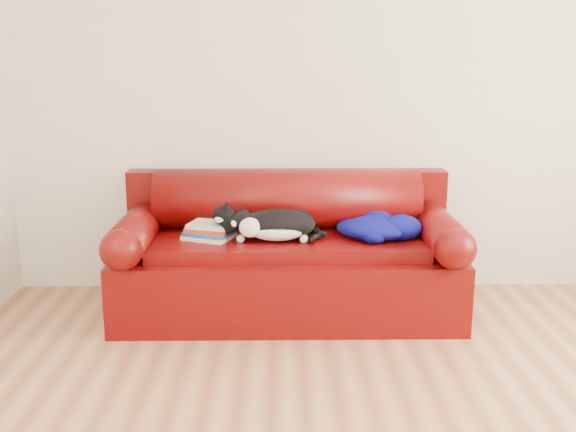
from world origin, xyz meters
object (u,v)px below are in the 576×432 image
Objects in this scene: book_stack at (210,231)px; cat at (277,226)px; blanket at (378,226)px; sofa_base at (288,276)px.

book_stack is 0.41m from cat.
blanket reaches higher than book_stack.
cat is (0.41, -0.05, 0.04)m from book_stack.
book_stack reaches higher than sofa_base.
blanket is (0.62, 0.07, -0.02)m from cat.
sofa_base is at bearing 6.30° from book_stack.
book_stack is at bearing -173.70° from sofa_base.
blanket is at bearing 1.04° from book_stack.
cat is at bearing -7.14° from book_stack.
sofa_base is 0.38m from cat.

